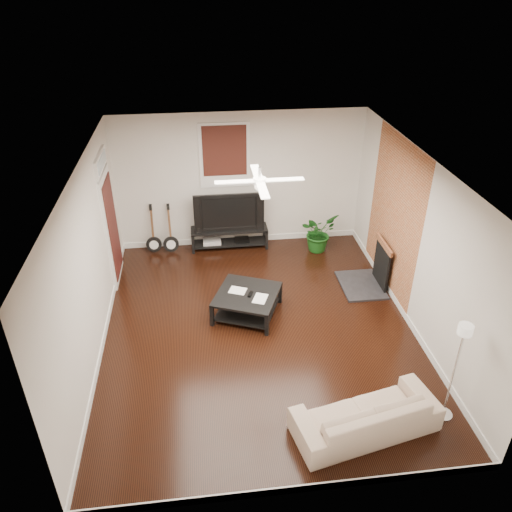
% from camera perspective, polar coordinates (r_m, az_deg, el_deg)
% --- Properties ---
extents(room, '(5.01, 6.01, 2.81)m').
position_cam_1_polar(room, '(7.52, 0.37, 0.10)').
color(room, black).
rests_on(room, ground).
extents(brick_accent, '(0.02, 2.20, 2.80)m').
position_cam_1_polar(brick_accent, '(8.99, 15.51, 4.30)').
color(brick_accent, '#B16139').
rests_on(brick_accent, floor).
extents(fireplace, '(0.80, 1.10, 0.92)m').
position_cam_1_polar(fireplace, '(9.32, 13.08, -0.94)').
color(fireplace, black).
rests_on(fireplace, floor).
extents(window_back, '(1.00, 0.06, 1.30)m').
position_cam_1_polar(window_back, '(9.96, -3.60, 11.39)').
color(window_back, '#38190F').
rests_on(window_back, wall_back).
extents(door_left, '(0.08, 1.00, 2.50)m').
position_cam_1_polar(door_left, '(9.36, -16.34, 4.23)').
color(door_left, white).
rests_on(door_left, wall_left).
extents(tv_stand, '(1.59, 0.42, 0.44)m').
position_cam_1_polar(tv_stand, '(10.48, -3.06, 2.11)').
color(tv_stand, black).
rests_on(tv_stand, floor).
extents(tv, '(1.42, 0.19, 0.82)m').
position_cam_1_polar(tv, '(10.22, -3.16, 5.27)').
color(tv, black).
rests_on(tv, tv_stand).
extents(coffee_table, '(1.30, 1.30, 0.42)m').
position_cam_1_polar(coffee_table, '(8.51, -1.02, -5.45)').
color(coffee_table, black).
rests_on(coffee_table, floor).
extents(sofa, '(1.98, 1.11, 0.54)m').
position_cam_1_polar(sofa, '(6.77, 12.47, -17.28)').
color(sofa, tan).
rests_on(sofa, floor).
extents(floor_lamp, '(0.30, 0.30, 1.52)m').
position_cam_1_polar(floor_lamp, '(6.90, 21.70, -12.29)').
color(floor_lamp, silver).
rests_on(floor_lamp, floor).
extents(potted_plant, '(0.95, 0.93, 0.80)m').
position_cam_1_polar(potted_plant, '(10.38, 7.14, 2.70)').
color(potted_plant, '#175117').
rests_on(potted_plant, floor).
extents(guitar_left, '(0.33, 0.24, 1.03)m').
position_cam_1_polar(guitar_left, '(10.35, -11.78, 2.91)').
color(guitar_left, black).
rests_on(guitar_left, floor).
extents(guitar_right, '(0.33, 0.24, 1.03)m').
position_cam_1_polar(guitar_right, '(10.30, -9.85, 2.96)').
color(guitar_right, black).
rests_on(guitar_right, floor).
extents(ceiling_fan, '(1.24, 1.24, 0.32)m').
position_cam_1_polar(ceiling_fan, '(6.98, 0.41, 8.62)').
color(ceiling_fan, white).
rests_on(ceiling_fan, ceiling).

